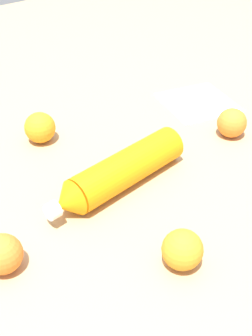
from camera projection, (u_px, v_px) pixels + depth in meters
name	position (u px, v px, depth m)	size (l,w,h in m)	color
ground_plane	(115.00, 172.00, 0.88)	(2.40, 2.40, 0.00)	tan
water_bottle	(118.00, 173.00, 0.82)	(0.31, 0.10, 0.07)	orange
orange_0	(182.00, 250.00, 0.67)	(0.07, 0.07, 0.07)	orange
orange_1	(232.00, 123.00, 0.97)	(0.07, 0.07, 0.07)	orange
orange_2	(40.00, 128.00, 0.96)	(0.07, 0.07, 0.07)	orange
orange_3	(2.00, 254.00, 0.66)	(0.06, 0.06, 0.06)	orange
folded_napkin	(198.00, 102.00, 1.12)	(0.17, 0.17, 0.01)	#99BFD8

